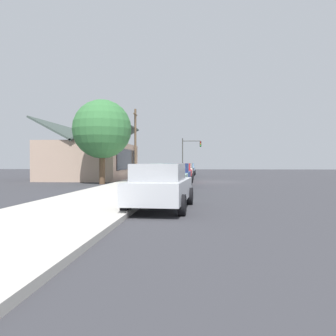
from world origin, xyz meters
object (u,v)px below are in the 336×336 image
object	(u,v)px
car_cherry	(182,172)
traffic_light_main	(190,150)
car_skyblue	(188,169)
shade_tree	(102,129)
car_silver	(161,186)
utility_pole_wooden	(135,142)
car_ivory	(184,171)
car_charcoal	(186,170)
car_navy	(177,175)
fire_hydrant_red	(168,175)
car_seafoam	(169,179)

from	to	relation	value
car_cherry	traffic_light_main	size ratio (longest dim) A/B	0.85
car_skyblue	shade_tree	xyz separation A→B (m)	(-21.49, 5.99, 3.37)
car_skyblue	shade_tree	size ratio (longest dim) A/B	0.69
car_silver	car_skyblue	world-z (taller)	same
utility_pole_wooden	car_ivory	bearing A→B (deg)	-115.51
car_charcoal	car_cherry	bearing A→B (deg)	-178.52
car_charcoal	car_navy	bearing A→B (deg)	-178.78
car_charcoal	utility_pole_wooden	xyz separation A→B (m)	(-3.70, 5.36, 3.11)
car_skyblue	fire_hydrant_red	world-z (taller)	car_skyblue
car_ivory	car_silver	bearing A→B (deg)	179.64
fire_hydrant_red	car_skyblue	bearing A→B (deg)	-5.59
car_seafoam	car_charcoal	world-z (taller)	same
car_ivory	traffic_light_main	bearing A→B (deg)	-1.47
car_silver	traffic_light_main	xyz separation A→B (m)	(39.81, -0.19, 2.67)
car_ivory	car_skyblue	size ratio (longest dim) A/B	1.02
car_cherry	car_skyblue	xyz separation A→B (m)	(17.91, -0.08, 0.00)
car_silver	car_ivory	distance (m)	23.82
car_cherry	car_ivory	distance (m)	5.75
car_navy	car_silver	bearing A→B (deg)	-179.56
car_silver	car_cherry	size ratio (longest dim) A/B	1.13
car_ivory	utility_pole_wooden	bearing A→B (deg)	63.95
car_navy	fire_hydrant_red	distance (m)	8.86
traffic_light_main	car_navy	bearing A→B (deg)	179.37
car_ivory	car_skyblue	distance (m)	12.15
car_charcoal	car_skyblue	bearing A→B (deg)	-0.01
car_navy	fire_hydrant_red	xyz separation A→B (m)	(8.75, 1.35, -0.32)
shade_tree	traffic_light_main	size ratio (longest dim) A/B	1.24
car_skyblue	shade_tree	world-z (taller)	shade_tree
car_cherry	car_ivory	size ratio (longest dim) A/B	0.98
car_cherry	fire_hydrant_red	xyz separation A→B (m)	(2.65, 1.41, -0.32)
car_cherry	utility_pole_wooden	size ratio (longest dim) A/B	0.59
car_cherry	car_seafoam	bearing A→B (deg)	179.41
shade_tree	fire_hydrant_red	size ratio (longest dim) A/B	9.06
car_skyblue	fire_hydrant_red	xyz separation A→B (m)	(-15.26, 1.49, -0.32)
car_ivory	utility_pole_wooden	world-z (taller)	utility_pole_wooden
car_charcoal	utility_pole_wooden	size ratio (longest dim) A/B	0.62
car_cherry	car_charcoal	bearing A→B (deg)	0.12
fire_hydrant_red	car_charcoal	bearing A→B (deg)	-8.27
utility_pole_wooden	traffic_light_main	bearing A→B (deg)	-22.88
car_cherry	shade_tree	xyz separation A→B (m)	(-3.58, 5.91, 3.37)
car_seafoam	shade_tree	xyz separation A→B (m)	(8.68, 5.80, 3.37)
car_charcoal	car_ivory	bearing A→B (deg)	-178.43
utility_pole_wooden	fire_hydrant_red	xyz separation A→B (m)	(-5.68, -4.00, -3.43)
car_cherry	traffic_light_main	bearing A→B (deg)	-0.77
utility_pole_wooden	car_charcoal	bearing A→B (deg)	-55.42
car_ivory	car_charcoal	world-z (taller)	same
car_navy	shade_tree	distance (m)	7.20
car_silver	utility_pole_wooden	size ratio (longest dim) A/B	0.66
car_silver	fire_hydrant_red	world-z (taller)	car_silver
car_silver	car_charcoal	xyz separation A→B (m)	(30.09, 0.11, -0.00)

